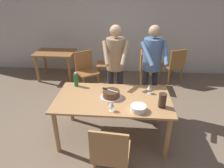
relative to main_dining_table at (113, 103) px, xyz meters
The scene contains 18 objects.
ground_plane 0.65m from the main_dining_table, ahead, with size 14.00×14.00×0.00m, color #7A6651.
back_wall 3.01m from the main_dining_table, 90.00° to the left, with size 10.00×0.12×2.70m, color beige.
main_dining_table is the anchor object (origin of this frame).
cake_on_platter 0.15m from the main_dining_table, 142.06° to the left, with size 0.34×0.34×0.11m.
cake_knife 0.24m from the main_dining_table, 150.38° to the left, with size 0.25×0.14×0.02m.
plate_stack 0.51m from the main_dining_table, 40.38° to the right, with size 0.22×0.22×0.08m.
wine_glass_near 0.62m from the main_dining_table, 18.62° to the left, with size 0.08×0.08×0.14m.
wine_glass_far 0.40m from the main_dining_table, 88.60° to the right, with size 0.08×0.08×0.14m.
water_bottle 0.77m from the main_dining_table, 151.70° to the left, with size 0.07×0.07×0.25m.
hurricane_lamp 0.76m from the main_dining_table, 15.25° to the right, with size 0.11×0.11×0.21m.
person_cutting_cake 0.80m from the main_dining_table, 90.75° to the left, with size 0.47×0.56×1.72m.
person_standing_beside 1.04m from the main_dining_table, 48.54° to the left, with size 0.46×0.58×1.72m.
chair_near_side 0.87m from the main_dining_table, 87.52° to the right, with size 0.48×0.48×0.90m.
background_table 2.80m from the main_dining_table, 127.15° to the left, with size 1.00×0.70×0.74m.
background_chair_0 2.63m from the main_dining_table, 58.00° to the left, with size 0.58×0.58×0.90m.
background_chair_1 1.91m from the main_dining_table, 114.20° to the left, with size 0.61×0.61×0.90m.
background_chair_2 2.01m from the main_dining_table, 70.82° to the left, with size 0.45×0.45×0.90m.
background_chair_3 2.29m from the main_dining_table, 97.55° to the left, with size 0.48×0.48×0.90m.
Camera 1 is at (0.19, -2.59, 2.29)m, focal length 31.63 mm.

